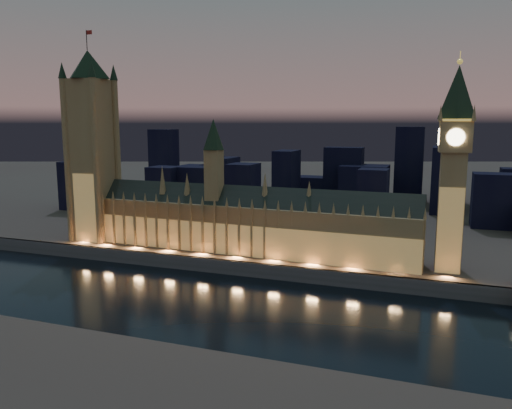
% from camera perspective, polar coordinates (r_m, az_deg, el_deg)
% --- Properties ---
extents(ground_plane, '(2000.00, 2000.00, 0.00)m').
position_cam_1_polar(ground_plane, '(244.26, -5.55, -10.75)').
color(ground_plane, black).
rests_on(ground_plane, ground).
extents(north_bank, '(2000.00, 960.00, 8.00)m').
position_cam_1_polar(north_bank, '(738.25, 11.88, 2.87)').
color(north_bank, '#503B34').
rests_on(north_bank, ground).
extents(embankment_wall, '(2000.00, 2.50, 8.00)m').
position_cam_1_polar(embankment_wall, '(278.73, -1.95, -7.30)').
color(embankment_wall, '#454647').
rests_on(embankment_wall, ground).
extents(palace_of_westminster, '(202.00, 27.07, 78.00)m').
position_cam_1_polar(palace_of_westminster, '(293.89, -1.38, -1.94)').
color(palace_of_westminster, '#9D724A').
rests_on(palace_of_westminster, north_bank).
extents(victoria_tower, '(31.68, 31.68, 132.85)m').
position_cam_1_polar(victoria_tower, '(340.80, -18.26, 7.24)').
color(victoria_tower, '#9D724A').
rests_on(victoria_tower, north_bank).
extents(elizabeth_tower, '(18.00, 18.00, 110.11)m').
position_cam_1_polar(elizabeth_tower, '(269.75, 21.72, 5.64)').
color(elizabeth_tower, '#9D724A').
rests_on(elizabeth_tower, north_bank).
extents(city_backdrop, '(471.56, 215.63, 72.30)m').
position_cam_1_polar(city_backdrop, '(461.69, 11.71, 2.46)').
color(city_backdrop, black).
rests_on(city_backdrop, north_bank).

